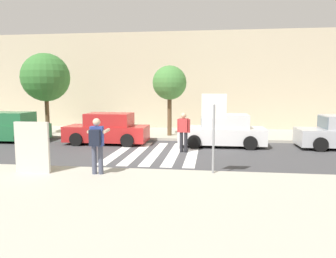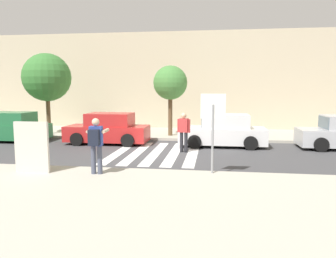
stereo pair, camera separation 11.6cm
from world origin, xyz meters
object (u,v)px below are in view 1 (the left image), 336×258
Objects in this scene: pedestrian_crossing at (184,130)px; street_tree_center at (170,83)px; parked_car_green at (8,128)px; street_tree_west at (46,78)px; parked_car_red at (108,129)px; stop_sign at (214,116)px; parked_car_white at (222,131)px; advertising_board at (32,147)px; photographer_with_backpack at (97,141)px.

pedestrian_crossing is 0.44× the size of street_tree_center.
street_tree_west is (1.07, 2.18, 2.68)m from parked_car_green.
parked_car_red is 0.88× the size of street_tree_west.
stop_sign is 0.60× the size of parked_car_green.
parked_car_white is (5.72, 0.00, 0.00)m from parked_car_red.
street_tree_west is (-4.35, 2.18, 2.68)m from parked_car_red.
street_tree_west is 2.92× the size of advertising_board.
parked_car_white is (0.48, 5.76, -1.21)m from stop_sign.
street_tree_west is at bearing 167.76° from parked_car_white.
street_tree_west is (-9.59, 7.94, 1.48)m from stop_sign.
parked_car_green is 1.05× the size of street_tree_center.
photographer_with_backpack is 0.42× the size of parked_car_white.
street_tree_west reaches higher than advertising_board.
pedestrian_crossing is 0.42× the size of parked_car_white.
stop_sign is 7.88m from parked_car_red.
advertising_board is at bearing -51.75° from parked_car_green.
parked_car_green is 1.00× the size of parked_car_red.
parked_car_white is 8.85m from advertising_board.
pedestrian_crossing is 1.08× the size of advertising_board.
photographer_with_backpack is 0.42× the size of parked_car_red.
stop_sign is at bearing -94.73° from parked_car_white.
photographer_with_backpack reaches higher than parked_car_white.
pedestrian_crossing is at bearing -134.72° from parked_car_white.
pedestrian_crossing is 4.78m from street_tree_center.
parked_car_white is at bearing 0.00° from parked_car_red.
photographer_with_backpack is at bearing -74.91° from parked_car_red.
photographer_with_backpack is at bearing -41.74° from parked_car_green.
photographer_with_backpack reaches higher than parked_car_green.
pedestrian_crossing is 0.42× the size of parked_car_red.
parked_car_red is at bearing -26.67° from street_tree_west.
street_tree_west is at bearing 114.91° from advertising_board.
street_tree_center is at bearing 105.42° from pedestrian_crossing.
advertising_board is (-3.18, -8.84, -2.13)m from street_tree_center.
stop_sign is 0.60× the size of parked_car_red.
parked_car_green is at bearing 128.25° from advertising_board.
parked_car_green is at bearing -116.20° from street_tree_west.
street_tree_center is (7.19, 0.21, -0.34)m from street_tree_west.
stop_sign is at bearing -47.67° from parked_car_red.
advertising_board reaches higher than parked_car_white.
stop_sign is 0.63× the size of street_tree_center.
street_tree_center reaches higher than advertising_board.
street_tree_west reaches higher than street_tree_center.
street_tree_west reaches higher than parked_car_green.
advertising_board is at bearing -93.00° from parked_car_red.
pedestrian_crossing is at bearing -25.26° from street_tree_west.
pedestrian_crossing is at bearing -74.58° from street_tree_center.
parked_car_red is 5.72m from parked_car_white.
pedestrian_crossing is 2.47m from parked_car_white.
street_tree_center is at bearing 140.25° from parked_car_white.
street_tree_west reaches higher than pedestrian_crossing.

